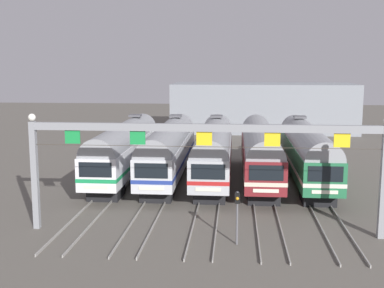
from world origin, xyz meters
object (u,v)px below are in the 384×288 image
(yard_signal_mast, at_px, (237,208))
(commuter_train_green, at_px, (307,150))
(commuter_train_maroon, at_px, (260,150))
(catenary_gantry, at_px, (204,146))
(commuter_train_silver, at_px, (169,148))
(commuter_train_stainless, at_px, (214,149))
(commuter_train_white, at_px, (124,148))

(yard_signal_mast, bearing_deg, commuter_train_green, 69.24)
(commuter_train_maroon, bearing_deg, catenary_gantry, -105.96)
(commuter_train_green, xyz_separation_m, catenary_gantry, (-7.72, -13.50, 2.53))
(commuter_train_silver, relative_size, catenary_gantry, 0.87)
(commuter_train_maroon, relative_size, catenary_gantry, 0.87)
(commuter_train_maroon, height_order, catenary_gantry, catenary_gantry)
(commuter_train_silver, xyz_separation_m, commuter_train_stainless, (3.86, 0.00, 0.00))
(commuter_train_stainless, relative_size, catenary_gantry, 0.87)
(commuter_train_white, xyz_separation_m, yard_signal_mast, (9.65, -15.27, -0.59))
(commuter_train_maroon, relative_size, yard_signal_mast, 6.02)
(commuter_train_white, xyz_separation_m, commuter_train_stainless, (7.72, 0.00, 0.00))
(commuter_train_stainless, bearing_deg, commuter_train_green, 0.00)
(commuter_train_stainless, xyz_separation_m, yard_signal_mast, (1.93, -15.27, -0.59))
(commuter_train_white, xyz_separation_m, commuter_train_maroon, (11.58, -0.00, -0.00))
(catenary_gantry, bearing_deg, commuter_train_green, 60.24)
(commuter_train_stainless, bearing_deg, commuter_train_silver, 180.00)
(commuter_train_silver, height_order, yard_signal_mast, commuter_train_silver)
(commuter_train_stainless, xyz_separation_m, commuter_train_green, (7.72, 0.00, 0.00))
(commuter_train_stainless, xyz_separation_m, catenary_gantry, (0.00, -13.50, 2.53))
(yard_signal_mast, bearing_deg, catenary_gantry, 137.47)
(commuter_train_white, relative_size, commuter_train_silver, 1.00)
(commuter_train_silver, relative_size, commuter_train_green, 1.00)
(catenary_gantry, bearing_deg, commuter_train_maroon, 74.04)
(commuter_train_white, bearing_deg, yard_signal_mast, -57.71)
(commuter_train_stainless, distance_m, catenary_gantry, 13.73)
(commuter_train_silver, distance_m, commuter_train_green, 11.58)
(commuter_train_white, relative_size, commuter_train_maroon, 1.00)
(commuter_train_stainless, height_order, catenary_gantry, catenary_gantry)
(commuter_train_green, distance_m, catenary_gantry, 15.75)
(commuter_train_white, bearing_deg, commuter_train_silver, 0.00)
(commuter_train_maroon, distance_m, catenary_gantry, 14.26)
(commuter_train_silver, xyz_separation_m, commuter_train_green, (11.58, 0.00, 0.00))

